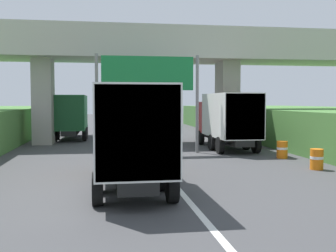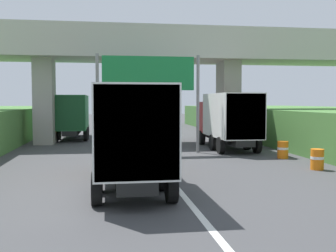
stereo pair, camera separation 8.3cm
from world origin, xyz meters
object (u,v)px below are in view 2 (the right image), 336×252
at_px(truck_orange, 130,131).
at_px(construction_barrel_3, 317,159).
at_px(truck_green, 73,114).
at_px(construction_barrel_4, 283,150).
at_px(overhead_highway_sign, 149,80).
at_px(truck_blue, 138,110).
at_px(truck_red, 227,118).

xyz_separation_m(truck_orange, construction_barrel_3, (8.23, 2.52, -1.47)).
bearing_deg(construction_barrel_3, truck_green, 124.64).
bearing_deg(construction_barrel_3, construction_barrel_4, 89.22).
height_order(overhead_highway_sign, construction_barrel_3, overhead_highway_sign).
height_order(truck_blue, construction_barrel_4, truck_blue).
height_order(overhead_highway_sign, truck_blue, overhead_highway_sign).
bearing_deg(construction_barrel_4, truck_green, 131.41).
bearing_deg(overhead_highway_sign, construction_barrel_4, -24.31).
xyz_separation_m(truck_red, truck_orange, (-6.66, -10.65, 0.00)).
bearing_deg(overhead_highway_sign, truck_blue, 86.79).
relative_size(overhead_highway_sign, truck_red, 0.81).
height_order(truck_orange, truck_green, same).
distance_m(truck_red, construction_barrel_4, 5.03).
bearing_deg(construction_barrel_4, overhead_highway_sign, 155.69).
height_order(truck_red, truck_green, same).
distance_m(overhead_highway_sign, construction_barrel_3, 10.09).
xyz_separation_m(truck_blue, truck_green, (-6.58, -18.08, 0.00)).
relative_size(truck_red, truck_orange, 1.00).
relative_size(truck_blue, truck_green, 1.00).
bearing_deg(construction_barrel_3, truck_blue, 98.25).
bearing_deg(truck_blue, construction_barrel_4, -80.73).
xyz_separation_m(overhead_highway_sign, truck_orange, (-1.59, -9.14, -2.23)).
bearing_deg(truck_blue, truck_red, -82.58).
height_order(truck_blue, truck_orange, same).
height_order(overhead_highway_sign, truck_orange, overhead_highway_sign).
bearing_deg(truck_orange, construction_barrel_3, 17.03).
relative_size(truck_red, construction_barrel_3, 8.11).
xyz_separation_m(truck_blue, truck_red, (3.49, -26.81, 0.00)).
bearing_deg(construction_barrel_3, truck_red, 100.95).
relative_size(truck_blue, truck_red, 1.00).
bearing_deg(truck_orange, truck_blue, 85.16).
distance_m(truck_green, construction_barrel_3, 20.54).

